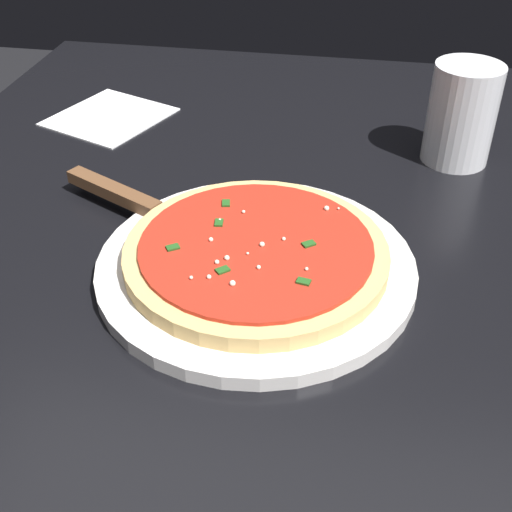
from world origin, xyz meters
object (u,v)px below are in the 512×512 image
at_px(pizza, 256,253).
at_px(napkin_folded_right, 110,117).
at_px(serving_plate, 256,267).
at_px(cup_tall_drink, 462,114).
at_px(pizza_server, 140,205).

relative_size(pizza, napkin_folded_right, 1.73).
xyz_separation_m(serving_plate, napkin_folded_right, (0.31, 0.26, -0.01)).
relative_size(serving_plate, cup_tall_drink, 2.53).
distance_m(serving_plate, pizza, 0.02).
bearing_deg(cup_tall_drink, pizza_server, 120.77).
height_order(pizza, pizza_server, pizza).
height_order(pizza_server, cup_tall_drink, cup_tall_drink).
relative_size(serving_plate, pizza, 1.22).
bearing_deg(serving_plate, pizza_server, 63.27).
bearing_deg(napkin_folded_right, pizza_server, -152.56).
relative_size(pizza, pizza_server, 1.16).
height_order(pizza, cup_tall_drink, cup_tall_drink).
distance_m(serving_plate, napkin_folded_right, 0.41).
relative_size(serving_plate, napkin_folded_right, 2.11).
bearing_deg(pizza, serving_plate, -44.47).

